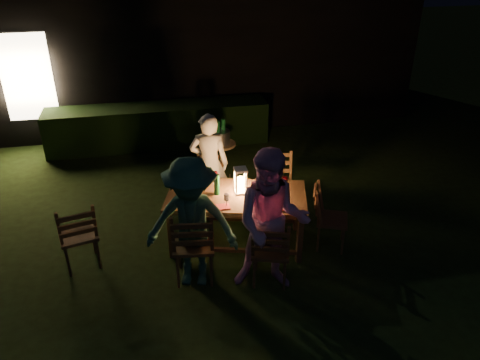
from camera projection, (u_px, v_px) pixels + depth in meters
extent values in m
plane|color=black|center=(215.00, 255.00, 6.09)|extent=(40.00, 40.00, 0.00)
cube|color=black|center=(171.00, 36.00, 10.70)|extent=(10.00, 4.00, 3.20)
cube|color=#FFE5B2|center=(27.00, 77.00, 8.60)|extent=(0.90, 0.06, 1.60)
cube|color=black|center=(159.00, 126.00, 9.06)|extent=(4.20, 0.70, 0.80)
cube|color=#492D18|center=(236.00, 197.00, 6.01)|extent=(1.95, 1.32, 0.06)
cube|color=#492D18|center=(170.00, 235.00, 5.91)|extent=(0.07, 0.07, 0.65)
cube|color=#492D18|center=(181.00, 205.00, 6.56)|extent=(0.07, 0.07, 0.65)
cube|color=#492D18|center=(300.00, 240.00, 5.82)|extent=(0.07, 0.07, 0.65)
cube|color=#492D18|center=(297.00, 209.00, 6.47)|extent=(0.07, 0.07, 0.65)
cube|color=#492D18|center=(194.00, 244.00, 5.48)|extent=(0.53, 0.51, 0.04)
cube|color=#492D18|center=(192.00, 233.00, 5.16)|extent=(0.49, 0.22, 0.56)
cube|color=#492D18|center=(271.00, 250.00, 5.45)|extent=(0.53, 0.52, 0.04)
cube|color=#492D18|center=(271.00, 240.00, 5.16)|extent=(0.45, 0.26, 0.51)
cube|color=#492D18|center=(209.00, 188.00, 6.83)|extent=(0.49, 0.47, 0.04)
cube|color=#492D18|center=(210.00, 167.00, 6.87)|extent=(0.42, 0.23, 0.47)
cube|color=#492D18|center=(278.00, 188.00, 6.77)|extent=(0.49, 0.48, 0.04)
cube|color=#492D18|center=(277.00, 166.00, 6.80)|extent=(0.45, 0.22, 0.50)
cube|color=#492D18|center=(332.00, 219.00, 6.08)|extent=(0.51, 0.52, 0.04)
cube|color=#492D18|center=(320.00, 201.00, 5.99)|extent=(0.28, 0.43, 0.48)
cube|color=#492D18|center=(78.00, 235.00, 5.71)|extent=(0.53, 0.51, 0.04)
cube|color=#492D18|center=(77.00, 224.00, 5.43)|extent=(0.46, 0.25, 0.52)
imported|color=beige|center=(209.00, 164.00, 6.73)|extent=(0.63, 0.50, 1.53)
imported|color=#E49DCA|center=(272.00, 222.00, 5.18)|extent=(0.99, 0.86, 1.75)
imported|color=#30604A|center=(192.00, 224.00, 5.26)|extent=(1.17, 0.86, 1.63)
cube|color=white|center=(241.00, 192.00, 6.03)|extent=(0.15, 0.15, 0.03)
cube|color=white|center=(241.00, 170.00, 5.88)|extent=(0.16, 0.16, 0.03)
cylinder|color=#FF9E3F|center=(241.00, 184.00, 5.97)|extent=(0.09, 0.09, 0.18)
cylinder|color=white|center=(196.00, 185.00, 6.21)|extent=(0.25, 0.25, 0.01)
cylinder|color=white|center=(191.00, 202.00, 5.83)|extent=(0.25, 0.25, 0.01)
cylinder|color=white|center=(272.00, 187.00, 6.16)|extent=(0.25, 0.25, 0.01)
cylinder|color=white|center=(272.00, 204.00, 5.77)|extent=(0.25, 0.25, 0.01)
cylinder|color=#0F471E|center=(217.00, 184.00, 5.94)|extent=(0.07, 0.07, 0.28)
cube|color=red|center=(222.00, 207.00, 5.72)|extent=(0.18, 0.14, 0.01)
cube|color=red|center=(280.00, 208.00, 5.70)|extent=(0.18, 0.14, 0.01)
cube|color=black|center=(185.00, 205.00, 5.76)|extent=(0.14, 0.07, 0.01)
cylinder|color=brown|center=(221.00, 144.00, 7.69)|extent=(0.48, 0.48, 0.04)
cylinder|color=brown|center=(221.00, 161.00, 7.84)|extent=(0.06, 0.06, 0.63)
cylinder|color=#A5A8AD|center=(221.00, 137.00, 7.63)|extent=(0.30, 0.30, 0.22)
cylinder|color=#0F471E|center=(218.00, 135.00, 7.56)|extent=(0.07, 0.07, 0.32)
cylinder|color=#0F471E|center=(223.00, 133.00, 7.65)|extent=(0.07, 0.07, 0.32)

